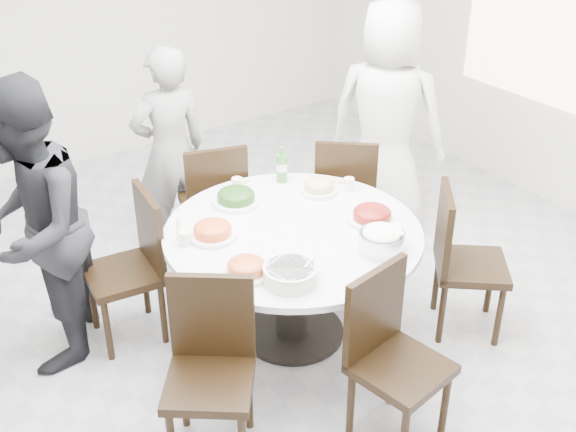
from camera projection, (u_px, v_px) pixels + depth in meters
floor at (247, 329)px, 4.56m from camera, size 6.00×6.00×0.01m
wall_back at (52, 11)px, 6.01m from camera, size 6.00×0.01×2.80m
dining_table at (293, 284)px, 4.34m from camera, size 1.50×1.50×0.75m
chair_ne at (345, 194)px, 5.14m from camera, size 0.59×0.59×0.95m
chair_n at (213, 201)px, 5.04m from camera, size 0.52×0.52×0.95m
chair_nw at (123, 271)px, 4.28m from camera, size 0.47×0.47×0.95m
chair_sw at (209, 379)px, 3.47m from camera, size 0.59×0.59×0.95m
chair_s at (402, 365)px, 3.56m from camera, size 0.48×0.48×0.95m
chair_se at (472, 263)px, 4.36m from camera, size 0.59×0.59×0.95m
diner_right at (387, 119)px, 5.28m from camera, size 0.95×1.03×1.77m
diner_middle at (170, 151)px, 5.10m from camera, size 0.57×0.40×1.52m
diner_left at (32, 229)px, 3.96m from camera, size 0.98×1.05×1.71m
dish_greens at (236, 198)px, 4.42m from camera, size 0.29×0.29×0.08m
dish_pale at (319, 188)px, 4.55m from camera, size 0.24×0.24×0.06m
dish_orange at (213, 232)px, 4.07m from camera, size 0.28×0.28×0.07m
dish_redbrown at (372, 216)px, 4.23m from camera, size 0.29×0.29×0.07m
dish_tofu at (246, 269)px, 3.74m from camera, size 0.26×0.26×0.07m
rice_bowl at (381, 242)px, 3.94m from camera, size 0.25×0.25×0.11m
soup_bowl at (290, 274)px, 3.69m from camera, size 0.28×0.28×0.09m
beverage_bottle at (282, 164)px, 4.64m from camera, size 0.07×0.07×0.24m
tea_cups at (231, 184)px, 4.58m from camera, size 0.07×0.07×0.08m
chopsticks at (228, 187)px, 4.62m from camera, size 0.24×0.04×0.01m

